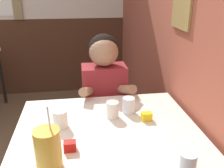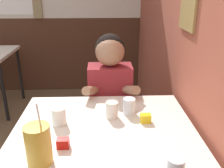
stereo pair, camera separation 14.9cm
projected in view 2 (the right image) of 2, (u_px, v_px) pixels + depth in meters
The scene contains 9 objects.
brick_wall_right at pixel (168, 8), 2.20m from camera, with size 0.08×4.79×2.70m.
main_table at pixel (105, 140), 1.42m from camera, with size 1.03×0.93×0.78m.
person_seated at pixel (110, 102), 2.02m from camera, with size 0.42×0.42×1.20m.
cocktail_pitcher at pixel (38, 145), 1.11m from camera, with size 0.12×0.12×0.31m.
glass_near_pitcher at pixel (129, 106), 1.57m from camera, with size 0.08×0.08×0.10m.
glass_center at pixel (59, 116), 1.44m from camera, with size 0.08×0.08×0.10m.
glass_far_side at pixel (112, 110), 1.52m from camera, with size 0.08×0.08×0.10m.
condiment_ketchup at pixel (63, 143), 1.24m from camera, with size 0.06×0.04×0.05m.
condiment_mustard at pixel (146, 118), 1.47m from camera, with size 0.06×0.04×0.05m.
Camera 2 is at (0.81, -0.88, 1.53)m, focal length 40.00 mm.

